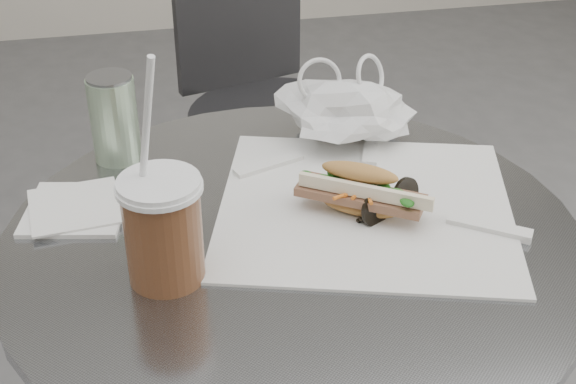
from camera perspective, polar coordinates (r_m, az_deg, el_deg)
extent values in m
cylinder|color=slate|center=(1.05, 0.37, -3.35)|extent=(0.76, 0.76, 0.02)
cylinder|color=#313134|center=(2.16, -0.81, -6.04)|extent=(0.37, 0.37, 0.02)
cylinder|color=#313134|center=(2.02, -0.86, -0.83)|extent=(0.07, 0.07, 0.49)
cylinder|color=#313134|center=(1.90, -0.92, 5.37)|extent=(0.41, 0.41, 0.02)
cube|color=#313134|center=(2.00, -3.50, 11.47)|extent=(0.32, 0.11, 0.28)
cube|color=white|center=(1.10, 5.51, -1.03)|extent=(0.48, 0.47, 0.00)
ellipsoid|color=#B08142|center=(1.08, 5.13, -1.00)|extent=(0.22, 0.18, 0.02)
cube|color=brown|center=(1.07, 5.17, -0.23)|extent=(0.17, 0.14, 0.01)
ellipsoid|color=#B08142|center=(1.06, 5.11, 1.10)|extent=(0.22, 0.18, 0.04)
cylinder|color=brown|center=(0.95, -8.83, -2.99)|extent=(0.09, 0.09, 0.12)
cylinder|color=white|center=(0.91, -9.18, 0.50)|extent=(0.10, 0.10, 0.01)
cylinder|color=white|center=(0.89, -10.14, 3.20)|extent=(0.04, 0.06, 0.23)
cylinder|color=black|center=(1.06, 6.24, -1.28)|extent=(0.05, 0.04, 0.05)
cylinder|color=black|center=(1.09, 8.35, -0.19)|extent=(0.05, 0.04, 0.05)
cube|color=black|center=(1.08, 7.29, -0.97)|extent=(0.02, 0.01, 0.00)
cube|color=white|center=(1.12, -14.85, -1.19)|extent=(0.15, 0.15, 0.01)
cube|color=white|center=(1.12, -14.88, -0.98)|extent=(0.13, 0.13, 0.00)
cylinder|color=#55874E|center=(1.21, -12.26, 5.06)|extent=(0.07, 0.07, 0.13)
cylinder|color=slate|center=(1.18, -12.63, 7.94)|extent=(0.07, 0.07, 0.00)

